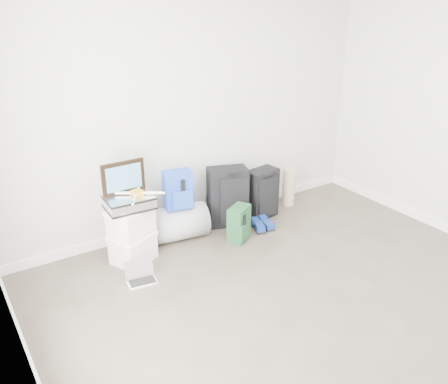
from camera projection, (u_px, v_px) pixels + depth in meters
ground at (354, 338)px, 3.79m from camera, size 5.00×5.00×0.00m
room_envelope at (380, 129)px, 3.12m from camera, size 4.52×5.02×2.71m
boxes_stack at (132, 235)px, 4.75m from camera, size 0.51×0.47×0.59m
briefcase at (129, 202)px, 4.61m from camera, size 0.46×0.35×0.13m
painting at (123, 177)px, 4.59m from camera, size 0.44×0.04×0.33m
drone at (137, 193)px, 4.60m from camera, size 0.47×0.47×0.05m
duffel_bag at (178, 223)px, 5.22m from camera, size 0.68×0.48×0.39m
blue_backpack at (178, 191)px, 5.04m from camera, size 0.33×0.27×0.42m
large_suitcase at (228, 197)px, 5.48m from camera, size 0.51×0.41×0.69m
green_backpack at (239, 224)px, 5.20m from camera, size 0.32×0.31×0.39m
carry_on at (262, 194)px, 5.67m from camera, size 0.41×0.30×0.61m
shoes at (263, 225)px, 5.49m from camera, size 0.28×0.27×0.08m
rolled_rug at (289, 187)px, 6.02m from camera, size 0.16×0.16×0.49m
laptop at (141, 276)px, 4.51m from camera, size 0.30×0.24×0.20m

